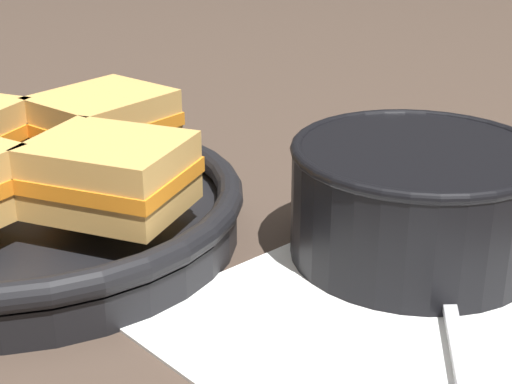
{
  "coord_description": "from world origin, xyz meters",
  "views": [
    {
      "loc": [
        -0.39,
        -0.24,
        0.25
      ],
      "look_at": [
        0.0,
        0.06,
        0.04
      ],
      "focal_mm": 55.0,
      "sensor_mm": 36.0,
      "label": 1
    }
  ],
  "objects": [
    {
      "name": "napkin",
      "position": [
        -0.01,
        -0.08,
        0.0
      ],
      "size": [
        0.32,
        0.29,
        0.0
      ],
      "color": "white",
      "rests_on": "ground_plane"
    },
    {
      "name": "skillet",
      "position": [
        -0.08,
        0.19,
        0.02
      ],
      "size": [
        0.31,
        0.39,
        0.04
      ],
      "color": "black",
      "rests_on": "ground_plane"
    },
    {
      "name": "spoon",
      "position": [
        0.02,
        -0.08,
        0.01
      ],
      "size": [
        0.14,
        0.09,
        0.01
      ],
      "rotation": [
        0.0,
        0.0,
        0.51
      ],
      "color": "#B7B7BC",
      "rests_on": "napkin"
    },
    {
      "name": "ground_plane",
      "position": [
        0.0,
        0.0,
        0.0
      ],
      "size": [
        4.0,
        4.0,
        0.0
      ],
      "primitive_type": "plane",
      "color": "#47382D"
    },
    {
      "name": "soup_bowl",
      "position": [
        0.06,
        -0.04,
        0.05
      ],
      "size": [
        0.17,
        0.17,
        0.08
      ],
      "color": "black",
      "rests_on": "ground_plane"
    },
    {
      "name": "sandwich_near_right",
      "position": [
        -0.0,
        0.2,
        0.07
      ],
      "size": [
        0.1,
        0.08,
        0.05
      ],
      "rotation": [
        0.0,
        0.0,
        7.82
      ],
      "color": "tan",
      "rests_on": "skillet"
    },
    {
      "name": "sandwich_near_left",
      "position": [
        -0.07,
        0.12,
        0.07
      ],
      "size": [
        0.1,
        0.11,
        0.05
      ],
      "rotation": [
        0.0,
        0.0,
        6.55
      ],
      "color": "tan",
      "rests_on": "skillet"
    }
  ]
}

